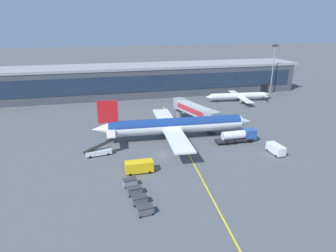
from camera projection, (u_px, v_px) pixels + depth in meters
name	position (u px, v px, depth m)	size (l,w,h in m)	color
ground_plane	(165.00, 155.00, 70.36)	(700.00, 700.00, 0.00)	#515459
apron_lead_in_line	(186.00, 149.00, 73.52)	(0.30, 80.00, 0.01)	yellow
terminal_building	(99.00, 82.00, 123.67)	(174.08, 18.79, 12.64)	#424751
main_airliner	(175.00, 126.00, 78.95)	(43.23, 34.28, 11.34)	white
jet_bridge	(193.00, 109.00, 89.92)	(8.96, 20.45, 6.46)	#B2B7BC
fuel_tanker	(238.00, 136.00, 77.32)	(10.82, 2.78, 3.25)	#232326
lavatory_truck	(139.00, 166.00, 61.67)	(5.81, 2.33, 2.50)	yellow
belt_loader	(98.00, 151.00, 69.80)	(7.02, 2.82, 3.49)	white
crew_van	(276.00, 148.00, 70.72)	(2.39, 5.11, 2.30)	white
baggage_cart_0	(145.00, 210.00, 48.36)	(2.84, 1.94, 1.48)	#595B60
baggage_cart_1	(139.00, 200.00, 51.17)	(2.84, 1.94, 1.48)	#595B60
baggage_cart_2	(134.00, 191.00, 53.98)	(2.84, 1.94, 1.48)	#595B60
baggage_cart_3	(130.00, 182.00, 56.78)	(2.84, 1.94, 1.48)	gray
commuter_jet_far	(238.00, 96.00, 117.75)	(26.60, 21.22, 6.59)	white
apron_light_mast_0	(273.00, 65.00, 127.06)	(2.80, 0.50, 20.86)	gray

